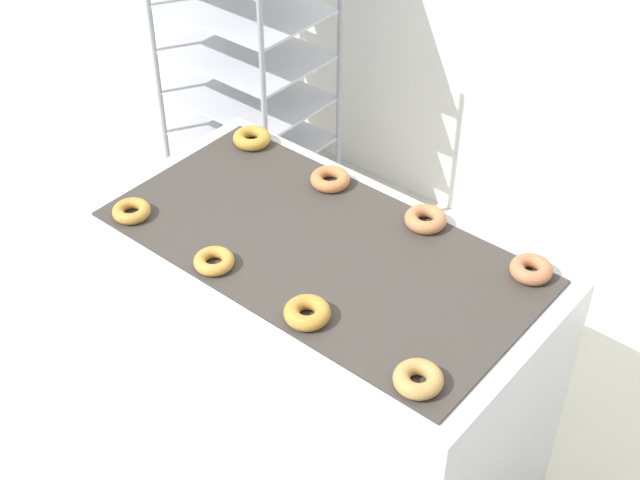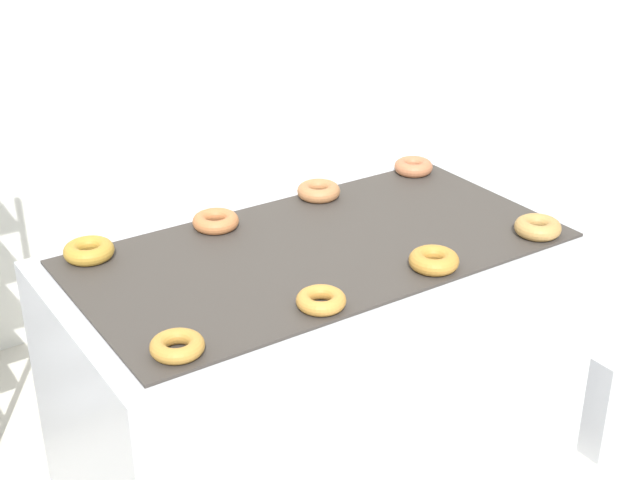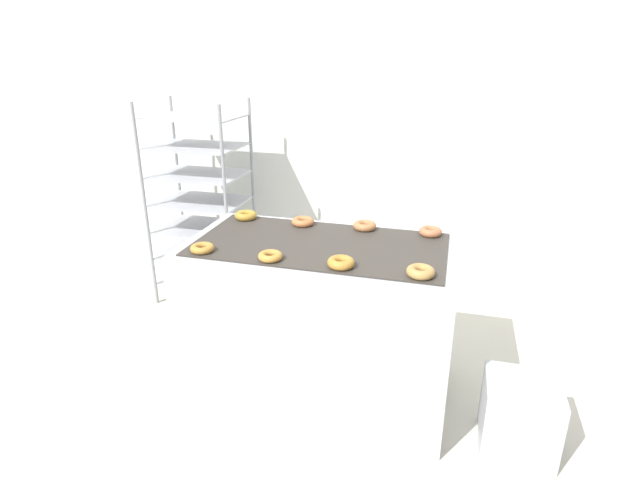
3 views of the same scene
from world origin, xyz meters
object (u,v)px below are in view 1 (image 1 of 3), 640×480
donut_near_right (418,379)px  donut_far_left (252,138)px  donut_near_midright (307,313)px  donut_far_midright (426,219)px  fryer_machine (320,353)px  donut_near_left (131,211)px  donut_far_midleft (330,179)px  baking_rack_cart (247,54)px  donut_near_midleft (214,261)px  donut_far_right (531,269)px

donut_near_right → donut_far_left: 1.20m
donut_near_midright → donut_far_midright: 0.54m
donut_near_midright → donut_near_right: same height
fryer_machine → donut_near_left: bearing=-154.2°
donut_near_left → donut_near_right: bearing=-0.2°
donut_near_midright → donut_far_midleft: 0.63m
donut_far_left → donut_far_midleft: size_ratio=1.01×
baking_rack_cart → donut_far_left: bearing=-45.0°
baking_rack_cart → donut_near_midleft: size_ratio=12.93×
donut_near_left → baking_rack_cart: bearing=118.6°
donut_far_midleft → donut_near_midleft: bearing=-90.0°
fryer_machine → donut_near_midleft: size_ratio=11.89×
baking_rack_cart → donut_near_midleft: 1.58m
donut_far_left → baking_rack_cart: bearing=135.0°
donut_near_midright → donut_far_left: size_ratio=0.98×
donut_near_left → donut_far_left: size_ratio=0.91×
donut_near_midleft → donut_far_midleft: 0.53m
baking_rack_cart → donut_far_midleft: bearing=-33.4°
fryer_machine → donut_near_left: size_ratio=11.85×
donut_near_left → donut_far_midleft: donut_far_midleft is taller
donut_near_right → donut_near_left: bearing=179.8°
donut_near_midleft → donut_far_left: size_ratio=0.91×
fryer_machine → donut_far_left: (-0.54, 0.28, 0.48)m
donut_near_midleft → donut_far_midleft: (-0.00, 0.53, 0.00)m
donut_far_midleft → donut_near_left: bearing=-124.9°
donut_near_midleft → baking_rack_cart: bearing=130.3°
donut_far_left → donut_far_midright: same height
baking_rack_cart → donut_far_left: baking_rack_cart is taller
fryer_machine → donut_near_midleft: 0.57m
baking_rack_cart → donut_far_midright: baking_rack_cart is taller
donut_near_midright → donut_far_midright: size_ratio=0.99×
fryer_machine → donut_far_midright: size_ratio=10.88×
donut_near_midright → donut_near_right: 0.37m
baking_rack_cart → donut_near_midright: 1.82m
donut_near_midright → donut_far_midleft: donut_near_midright is taller
baking_rack_cart → donut_far_midleft: baking_rack_cart is taller
donut_far_left → fryer_machine: bearing=-27.3°
baking_rack_cart → donut_far_midright: size_ratio=11.84×
donut_near_left → donut_far_right: 1.22m
donut_near_right → baking_rack_cart: bearing=145.3°
donut_near_midright → donut_far_midright: donut_near_midright is taller
donut_near_right → donut_far_midright: donut_near_right is taller
donut_near_midright → baking_rack_cart: bearing=138.8°
donut_near_left → donut_far_midleft: bearing=55.1°
donut_near_left → donut_far_midright: (0.72, 0.54, 0.00)m
donut_far_midleft → donut_far_right: (0.72, 0.02, 0.00)m
donut_near_left → donut_far_left: 0.54m
donut_near_midright → donut_near_right: size_ratio=1.01×
baking_rack_cart → donut_near_left: bearing=-61.4°
donut_near_left → donut_near_right: size_ratio=0.93×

